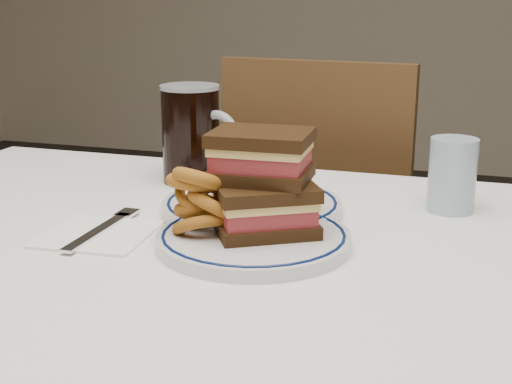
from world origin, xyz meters
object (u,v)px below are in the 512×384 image
(reuben_sandwich, at_px, (263,182))
(beer_mug, at_px, (192,133))
(main_plate, at_px, (254,238))
(far_plate, at_px, (252,206))
(chair_far, at_px, (327,233))

(reuben_sandwich, bearing_deg, beer_mug, 128.58)
(main_plate, bearing_deg, reuben_sandwich, 69.09)
(main_plate, xyz_separation_m, far_plate, (-0.05, 0.14, 0.00))
(main_plate, relative_size, far_plate, 0.94)
(beer_mug, distance_m, far_plate, 0.22)
(reuben_sandwich, relative_size, beer_mug, 0.96)
(chair_far, relative_size, reuben_sandwich, 5.74)
(reuben_sandwich, relative_size, far_plate, 0.60)
(chair_far, height_order, reuben_sandwich, chair_far)
(reuben_sandwich, bearing_deg, chair_far, 94.88)
(chair_far, xyz_separation_m, far_plate, (0.01, -0.63, 0.25))
(main_plate, xyz_separation_m, reuben_sandwich, (0.01, 0.02, 0.07))
(main_plate, height_order, reuben_sandwich, reuben_sandwich)
(beer_mug, relative_size, far_plate, 0.62)
(reuben_sandwich, distance_m, beer_mug, 0.33)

